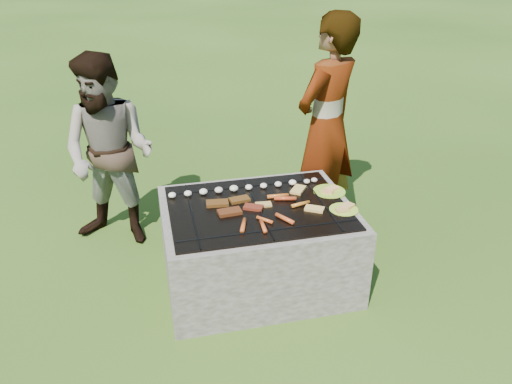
% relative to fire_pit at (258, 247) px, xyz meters
% --- Properties ---
extents(lawn, '(60.00, 60.00, 0.00)m').
position_rel_fire_pit_xyz_m(lawn, '(0.00, 0.00, -0.28)').
color(lawn, '#254411').
rests_on(lawn, ground).
extents(fire_pit, '(1.30, 1.00, 0.62)m').
position_rel_fire_pit_xyz_m(fire_pit, '(0.00, 0.00, 0.00)').
color(fire_pit, '#A39990').
rests_on(fire_pit, ground).
extents(mushrooms, '(1.11, 0.07, 0.04)m').
position_rel_fire_pit_xyz_m(mushrooms, '(-0.05, 0.27, 0.35)').
color(mushrooms, white).
rests_on(mushrooms, fire_pit).
extents(pork_slabs, '(0.38, 0.26, 0.02)m').
position_rel_fire_pit_xyz_m(pork_slabs, '(-0.17, 0.03, 0.34)').
color(pork_slabs, brown).
rests_on(pork_slabs, fire_pit).
extents(sausages, '(0.55, 0.47, 0.03)m').
position_rel_fire_pit_xyz_m(sausages, '(0.09, -0.11, 0.34)').
color(sausages, orange).
rests_on(sausages, fire_pit).
extents(bread_on_grate, '(0.45, 0.44, 0.02)m').
position_rel_fire_pit_xyz_m(bread_on_grate, '(0.28, 0.03, 0.34)').
color(bread_on_grate, tan).
rests_on(bread_on_grate, fire_pit).
extents(plate_far, '(0.24, 0.24, 0.03)m').
position_rel_fire_pit_xyz_m(plate_far, '(0.56, 0.11, 0.33)').
color(plate_far, '#C7D733').
rests_on(plate_far, fire_pit).
extents(plate_near, '(0.26, 0.26, 0.03)m').
position_rel_fire_pit_xyz_m(plate_near, '(0.56, -0.17, 0.33)').
color(plate_near, '#C4D031').
rests_on(plate_near, fire_pit).
extents(cook, '(0.78, 0.72, 1.79)m').
position_rel_fire_pit_xyz_m(cook, '(0.74, 0.70, 0.61)').
color(cook, gray).
rests_on(cook, ground).
extents(bystander, '(0.93, 0.85, 1.54)m').
position_rel_fire_pit_xyz_m(bystander, '(-0.98, 0.81, 0.49)').
color(bystander, gray).
rests_on(bystander, ground).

